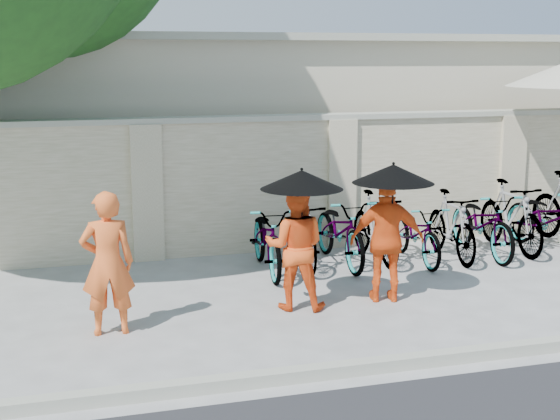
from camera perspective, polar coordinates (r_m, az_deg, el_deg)
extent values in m
plane|color=#AFAEAD|center=(8.96, -0.75, -8.05)|extent=(80.00, 80.00, 0.00)
cube|color=#A2A493|center=(7.42, 2.82, -11.76)|extent=(40.00, 0.16, 0.12)
cube|color=beige|center=(11.97, -0.23, 1.80)|extent=(20.00, 0.30, 2.00)
cube|color=beige|center=(15.80, -0.53, 6.28)|extent=(14.00, 6.00, 3.20)
imported|color=orange|center=(8.52, -12.51, -3.82)|extent=(0.57, 0.38, 1.57)
imported|color=#F65419|center=(9.17, 1.12, -2.70)|extent=(0.89, 0.80, 1.51)
cylinder|color=black|center=(9.01, 1.59, 0.01)|extent=(0.02, 0.02, 0.71)
cone|color=black|center=(8.95, 1.60, 2.24)|extent=(0.96, 0.96, 0.22)
imported|color=#F55618|center=(9.53, 7.84, -2.19)|extent=(0.96, 0.59, 1.53)
cylinder|color=black|center=(9.37, 8.22, 0.46)|extent=(0.02, 0.02, 0.72)
cone|color=black|center=(9.31, 8.28, 2.64)|extent=(0.98, 0.98, 0.22)
imported|color=#B0B0B0|center=(10.75, -0.89, -2.07)|extent=(0.80, 1.90, 0.97)
imported|color=#B0B0B0|center=(11.01, 1.75, -1.73)|extent=(0.63, 1.67, 0.98)
imported|color=#B0B0B0|center=(11.20, 4.44, -1.51)|extent=(0.67, 1.89, 0.99)
imported|color=#B0B0B0|center=(11.44, 6.98, -1.24)|extent=(0.48, 1.68, 1.01)
imported|color=#B0B0B0|center=(11.49, 9.96, -1.65)|extent=(0.62, 1.66, 0.86)
imported|color=#B0B0B0|center=(11.73, 12.42, -1.13)|extent=(0.60, 1.70, 1.01)
imported|color=#B0B0B0|center=(12.05, 14.61, -0.94)|extent=(0.73, 1.91, 0.99)
imported|color=#B0B0B0|center=(12.45, 16.52, -0.45)|extent=(0.55, 1.81, 1.08)
imported|color=#B0B0B0|center=(12.61, 19.10, -0.63)|extent=(0.89, 1.99, 1.01)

